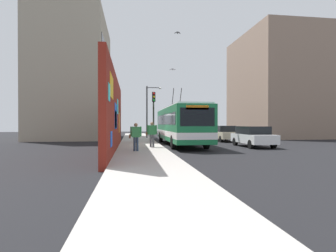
{
  "coord_description": "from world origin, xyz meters",
  "views": [
    {
      "loc": [
        -20.99,
        2.3,
        1.78
      ],
      "look_at": [
        -1.0,
        -0.51,
        1.61
      ],
      "focal_mm": 28.32,
      "sensor_mm": 36.0,
      "label": 1
    }
  ],
  "objects_px": {
    "city_bus": "(180,124)",
    "street_lamp": "(149,108)",
    "parked_car_champagne": "(224,133)",
    "pedestrian_at_curb": "(152,132)",
    "traffic_light": "(154,109)",
    "pedestrian_midblock": "(136,132)",
    "parked_car_black": "(208,131)",
    "pedestrian_near_wall": "(136,135)",
    "parked_car_white": "(253,136)"
  },
  "relations": [
    {
      "from": "city_bus",
      "to": "street_lamp",
      "type": "distance_m",
      "value": 9.33
    },
    {
      "from": "city_bus",
      "to": "parked_car_champagne",
      "type": "bearing_deg",
      "value": -54.13
    },
    {
      "from": "pedestrian_at_curb",
      "to": "traffic_light",
      "type": "height_order",
      "value": "traffic_light"
    },
    {
      "from": "pedestrian_midblock",
      "to": "street_lamp",
      "type": "bearing_deg",
      "value": -11.07
    },
    {
      "from": "pedestrian_midblock",
      "to": "traffic_light",
      "type": "relative_size",
      "value": 0.37
    },
    {
      "from": "parked_car_black",
      "to": "parked_car_champagne",
      "type": "bearing_deg",
      "value": 180.0
    },
    {
      "from": "parked_car_black",
      "to": "traffic_light",
      "type": "xyz_separation_m",
      "value": [
        -8.31,
        7.35,
        2.26
      ]
    },
    {
      "from": "parked_car_champagne",
      "to": "city_bus",
      "type": "bearing_deg",
      "value": 125.87
    },
    {
      "from": "traffic_light",
      "to": "city_bus",
      "type": "bearing_deg",
      "value": -112.88
    },
    {
      "from": "parked_car_black",
      "to": "traffic_light",
      "type": "distance_m",
      "value": 11.32
    },
    {
      "from": "parked_car_black",
      "to": "pedestrian_midblock",
      "type": "height_order",
      "value": "pedestrian_midblock"
    },
    {
      "from": "pedestrian_near_wall",
      "to": "pedestrian_midblock",
      "type": "height_order",
      "value": "pedestrian_near_wall"
    },
    {
      "from": "pedestrian_midblock",
      "to": "pedestrian_at_curb",
      "type": "height_order",
      "value": "pedestrian_at_curb"
    },
    {
      "from": "pedestrian_midblock",
      "to": "pedestrian_at_curb",
      "type": "distance_m",
      "value": 4.24
    },
    {
      "from": "city_bus",
      "to": "parked_car_black",
      "type": "xyz_separation_m",
      "value": [
        9.22,
        -5.2,
        -0.93
      ]
    },
    {
      "from": "parked_car_champagne",
      "to": "parked_car_white",
      "type": "bearing_deg",
      "value": -180.0
    },
    {
      "from": "parked_car_black",
      "to": "pedestrian_near_wall",
      "type": "height_order",
      "value": "pedestrian_near_wall"
    },
    {
      "from": "city_bus",
      "to": "parked_car_black",
      "type": "height_order",
      "value": "city_bus"
    },
    {
      "from": "parked_car_white",
      "to": "street_lamp",
      "type": "xyz_separation_m",
      "value": [
        11.6,
        7.24,
        2.79
      ]
    },
    {
      "from": "parked_car_black",
      "to": "street_lamp",
      "type": "bearing_deg",
      "value": 92.45
    },
    {
      "from": "parked_car_champagne",
      "to": "traffic_light",
      "type": "xyz_separation_m",
      "value": [
        -2.85,
        7.35,
        2.26
      ]
    },
    {
      "from": "pedestrian_midblock",
      "to": "parked_car_champagne",
      "type": "bearing_deg",
      "value": -70.41
    },
    {
      "from": "pedestrian_midblock",
      "to": "parked_car_white",
      "type": "bearing_deg",
      "value": -110.42
    },
    {
      "from": "parked_car_white",
      "to": "pedestrian_midblock",
      "type": "bearing_deg",
      "value": 69.58
    },
    {
      "from": "parked_car_champagne",
      "to": "pedestrian_at_curb",
      "type": "xyz_separation_m",
      "value": [
        -7.27,
        7.85,
        0.36
      ]
    },
    {
      "from": "pedestrian_near_wall",
      "to": "traffic_light",
      "type": "bearing_deg",
      "value": -13.46
    },
    {
      "from": "parked_car_white",
      "to": "pedestrian_midblock",
      "type": "distance_m",
      "value": 9.46
    },
    {
      "from": "city_bus",
      "to": "street_lamp",
      "type": "relative_size",
      "value": 1.97
    },
    {
      "from": "parked_car_black",
      "to": "pedestrian_at_curb",
      "type": "relative_size",
      "value": 2.49
    },
    {
      "from": "traffic_light",
      "to": "street_lamp",
      "type": "height_order",
      "value": "street_lamp"
    },
    {
      "from": "parked_car_champagne",
      "to": "traffic_light",
      "type": "distance_m",
      "value": 8.2
    },
    {
      "from": "parked_car_white",
      "to": "parked_car_black",
      "type": "height_order",
      "value": "same"
    },
    {
      "from": "parked_car_white",
      "to": "parked_car_champagne",
      "type": "relative_size",
      "value": 1.01
    },
    {
      "from": "traffic_light",
      "to": "pedestrian_midblock",
      "type": "bearing_deg",
      "value": 101.24
    },
    {
      "from": "pedestrian_near_wall",
      "to": "pedestrian_midblock",
      "type": "distance_m",
      "value": 6.66
    },
    {
      "from": "pedestrian_midblock",
      "to": "street_lamp",
      "type": "height_order",
      "value": "street_lamp"
    },
    {
      "from": "traffic_light",
      "to": "parked_car_champagne",
      "type": "bearing_deg",
      "value": -68.79
    },
    {
      "from": "pedestrian_at_curb",
      "to": "parked_car_black",
      "type": "bearing_deg",
      "value": -31.67
    },
    {
      "from": "parked_car_white",
      "to": "pedestrian_near_wall",
      "type": "relative_size",
      "value": 2.58
    },
    {
      "from": "parked_car_white",
      "to": "city_bus",
      "type": "bearing_deg",
      "value": 62.64
    },
    {
      "from": "parked_car_black",
      "to": "traffic_light",
      "type": "bearing_deg",
      "value": 138.52
    },
    {
      "from": "parked_car_white",
      "to": "pedestrian_at_curb",
      "type": "distance_m",
      "value": 7.9
    },
    {
      "from": "street_lamp",
      "to": "pedestrian_near_wall",
      "type": "bearing_deg",
      "value": 173.22
    },
    {
      "from": "parked_car_champagne",
      "to": "street_lamp",
      "type": "bearing_deg",
      "value": 54.55
    },
    {
      "from": "parked_car_white",
      "to": "traffic_light",
      "type": "relative_size",
      "value": 0.98
    },
    {
      "from": "parked_car_champagne",
      "to": "parked_car_black",
      "type": "relative_size",
      "value": 0.97
    },
    {
      "from": "city_bus",
      "to": "pedestrian_near_wall",
      "type": "bearing_deg",
      "value": 147.76
    },
    {
      "from": "pedestrian_midblock",
      "to": "parked_car_black",
      "type": "bearing_deg",
      "value": -45.81
    },
    {
      "from": "parked_car_champagne",
      "to": "pedestrian_at_curb",
      "type": "height_order",
      "value": "pedestrian_at_curb"
    },
    {
      "from": "city_bus",
      "to": "street_lamp",
      "type": "bearing_deg",
      "value": 12.87
    }
  ]
}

